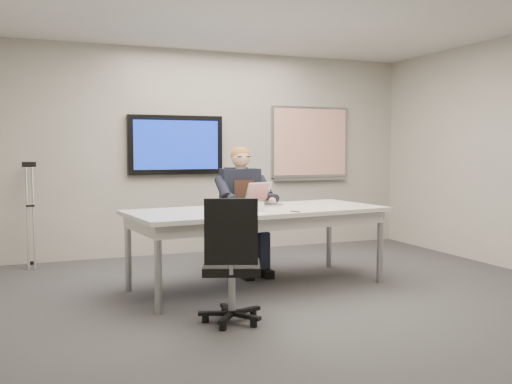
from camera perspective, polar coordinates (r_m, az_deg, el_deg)
name	(u,v)px	position (r m, az deg, el deg)	size (l,w,h in m)	color
floor	(306,305)	(5.42, 5.04, -11.15)	(6.00, 6.00, 0.02)	#38373A
wall_back	(210,152)	(8.02, -4.62, 3.98)	(6.00, 0.02, 2.80)	#A5A095
conference_table	(258,218)	(5.95, 0.19, -2.58)	(2.79, 1.42, 0.82)	silver
tv_display	(176,145)	(7.83, -8.02, 4.68)	(1.30, 0.09, 0.80)	black
whiteboard	(310,143)	(8.58, 5.42, 4.87)	(1.25, 0.08, 1.10)	#919498
office_chair_far	(239,241)	(6.96, -1.70, -4.91)	(0.62, 0.62, 1.05)	black
office_chair_near	(232,285)	(4.75, -2.44, -9.24)	(0.65, 0.65, 1.06)	black
seated_person	(246,222)	(6.68, -1.04, -3.00)	(0.48, 0.81, 1.47)	#1F2434
crutch	(30,213)	(7.47, -21.62, -2.01)	(0.18, 0.39, 1.32)	#95979C
laptop	(261,200)	(6.26, 0.54, -0.79)	(0.43, 0.46, 0.25)	#AAAAAC
name_tent	(252,207)	(5.61, -0.43, -1.51)	(0.25, 0.07, 0.10)	white
pen	(295,211)	(5.63, 3.93, -1.95)	(0.01, 0.01, 0.13)	black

